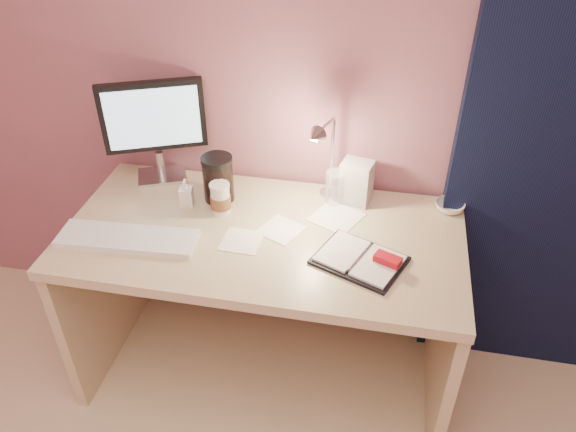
% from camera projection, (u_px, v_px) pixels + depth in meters
% --- Properties ---
extents(room, '(3.50, 3.50, 3.50)m').
position_uv_depth(room, '(566.00, 111.00, 1.83)').
color(room, '#C6B28E').
rests_on(room, ground).
extents(desk, '(1.40, 0.70, 0.73)m').
position_uv_depth(desk, '(269.00, 267.00, 2.16)').
color(desk, '#C2B089').
rests_on(desk, ground).
extents(monitor, '(0.37, 0.20, 0.41)m').
position_uv_depth(monitor, '(154.00, 122.00, 2.12)').
color(monitor, silver).
rests_on(monitor, desk).
extents(keyboard, '(0.49, 0.17, 0.02)m').
position_uv_depth(keyboard, '(128.00, 238.00, 1.93)').
color(keyboard, white).
rests_on(keyboard, desk).
extents(planner, '(0.33, 0.30, 0.04)m').
position_uv_depth(planner, '(362.00, 259.00, 1.83)').
color(planner, black).
rests_on(planner, desk).
extents(paper_a, '(0.14, 0.14, 0.00)m').
position_uv_depth(paper_a, '(242.00, 241.00, 1.93)').
color(paper_a, silver).
rests_on(paper_a, desk).
extents(paper_b, '(0.21, 0.21, 0.00)m').
position_uv_depth(paper_b, '(336.00, 217.00, 2.04)').
color(paper_b, silver).
rests_on(paper_b, desk).
extents(paper_c, '(0.18, 0.18, 0.00)m').
position_uv_depth(paper_c, '(281.00, 230.00, 1.98)').
color(paper_c, silver).
rests_on(paper_c, desk).
extents(coffee_cup, '(0.08, 0.08, 0.12)m').
position_uv_depth(coffee_cup, '(220.00, 199.00, 2.04)').
color(coffee_cup, silver).
rests_on(coffee_cup, desk).
extents(clear_cup, '(0.07, 0.07, 0.13)m').
position_uv_depth(clear_cup, '(335.00, 187.00, 2.09)').
color(clear_cup, white).
rests_on(clear_cup, desk).
extents(bowl, '(0.11, 0.11, 0.03)m').
position_uv_depth(bowl, '(450.00, 207.00, 2.07)').
color(bowl, white).
rests_on(bowl, desk).
extents(lotion_bottle, '(0.06, 0.06, 0.11)m').
position_uv_depth(lotion_bottle, '(186.00, 192.00, 2.08)').
color(lotion_bottle, silver).
rests_on(lotion_bottle, desk).
extents(dark_jar, '(0.11, 0.11, 0.16)m').
position_uv_depth(dark_jar, '(218.00, 181.00, 2.10)').
color(dark_jar, black).
rests_on(dark_jar, desk).
extents(product_box, '(0.13, 0.11, 0.17)m').
position_uv_depth(product_box, '(356.00, 182.00, 2.08)').
color(product_box, '#B1B2AE').
rests_on(product_box, desk).
extents(desk_lamp, '(0.13, 0.21, 0.35)m').
position_uv_depth(desk_lamp, '(338.00, 157.00, 1.96)').
color(desk_lamp, silver).
rests_on(desk_lamp, desk).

